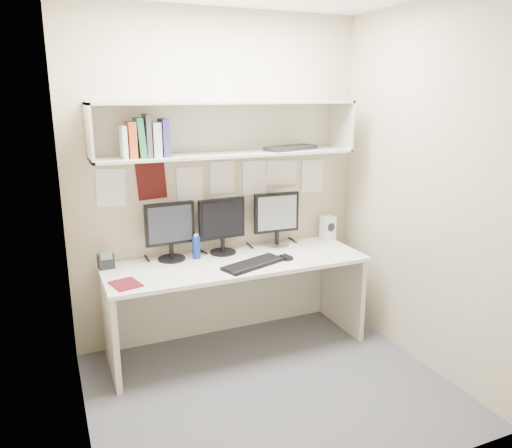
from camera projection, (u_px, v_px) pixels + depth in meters
name	position (u px, v px, depth m)	size (l,w,h in m)	color
floor	(271.00, 388.00, 3.44)	(2.40, 2.00, 0.01)	#4A494F
wall_back	(220.00, 180.00, 4.00)	(2.40, 0.02, 2.60)	tan
wall_front	(367.00, 249.00, 2.23)	(2.40, 0.02, 2.60)	tan
wall_left	(69.00, 224.00, 2.66)	(0.02, 2.00, 2.60)	tan
wall_right	(424.00, 191.00, 3.57)	(0.02, 2.00, 2.60)	tan
desk	(237.00, 304.00, 3.93)	(2.00, 0.70, 0.73)	white
overhead_hutch	(225.00, 128.00, 3.77)	(2.00, 0.38, 0.40)	beige
pinned_papers	(220.00, 186.00, 4.01)	(1.92, 0.01, 0.48)	white
monitor_left	(170.00, 229.00, 3.80)	(0.39, 0.21, 0.45)	black
monitor_center	(222.00, 223.00, 3.96)	(0.39, 0.21, 0.45)	black
monitor_right	(277.00, 217.00, 4.14)	(0.39, 0.21, 0.45)	#A5A5AA
keyboard	(253.00, 264.00, 3.72)	(0.50, 0.18, 0.02)	black
mouse	(286.00, 258.00, 3.85)	(0.06, 0.10, 0.03)	black
speaker	(328.00, 228.00, 4.35)	(0.11, 0.12, 0.21)	silver
blue_bottle	(196.00, 247.00, 3.86)	(0.06, 0.06, 0.20)	navy
maroon_notebook	(126.00, 284.00, 3.34)	(0.17, 0.21, 0.01)	#570E1A
desk_phone	(106.00, 261.00, 3.66)	(0.12, 0.11, 0.14)	black
book_stack	(145.00, 139.00, 3.47)	(0.32, 0.18, 0.30)	silver
hutch_tray	(291.00, 148.00, 3.96)	(0.44, 0.17, 0.03)	black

